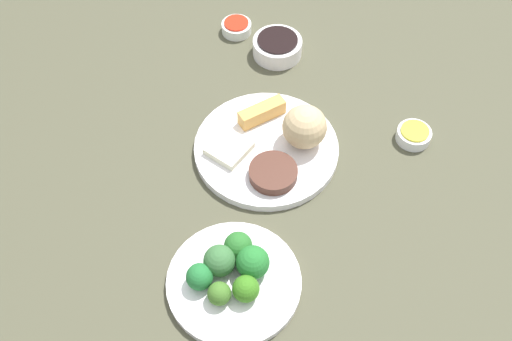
# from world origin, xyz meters

# --- Properties ---
(tabletop) EXTENTS (2.20, 2.20, 0.02)m
(tabletop) POSITION_xyz_m (0.00, 0.00, 0.01)
(tabletop) COLOR #474633
(tabletop) RESTS_ON ground
(main_plate) EXTENTS (0.26, 0.26, 0.02)m
(main_plate) POSITION_xyz_m (-0.03, -0.02, 0.03)
(main_plate) COLOR white
(main_plate) RESTS_ON tabletop
(rice_scoop) EXTENTS (0.08, 0.08, 0.08)m
(rice_scoop) POSITION_xyz_m (-0.01, -0.08, 0.08)
(rice_scoop) COLOR tan
(rice_scoop) RESTS_ON main_plate
(spring_roll) EXTENTS (0.08, 0.09, 0.03)m
(spring_roll) POSITION_xyz_m (0.03, 0.00, 0.05)
(spring_roll) COLOR gold
(spring_roll) RESTS_ON main_plate
(crab_rangoon_wonton) EXTENTS (0.09, 0.09, 0.01)m
(crab_rangoon_wonton) POSITION_xyz_m (-0.05, 0.05, 0.04)
(crab_rangoon_wonton) COLOR beige
(crab_rangoon_wonton) RESTS_ON main_plate
(stir_fry_heap) EXTENTS (0.09, 0.09, 0.02)m
(stir_fry_heap) POSITION_xyz_m (-0.10, -0.04, 0.05)
(stir_fry_heap) COLOR #49281D
(stir_fry_heap) RESTS_ON main_plate
(broccoli_plate) EXTENTS (0.21, 0.21, 0.01)m
(broccoli_plate) POSITION_xyz_m (-0.30, 0.00, 0.03)
(broccoli_plate) COLOR white
(broccoli_plate) RESTS_ON tabletop
(broccoli_floret_0) EXTENTS (0.04, 0.04, 0.04)m
(broccoli_floret_0) POSITION_xyz_m (-0.34, 0.02, 0.05)
(broccoli_floret_0) COLOR #3C6A24
(broccoli_floret_0) RESTS_ON broccoli_plate
(broccoli_floret_1) EXTENTS (0.04, 0.04, 0.04)m
(broccoli_floret_1) POSITION_xyz_m (-0.32, -0.02, 0.06)
(broccoli_floret_1) COLOR #35721B
(broccoli_floret_1) RESTS_ON broccoli_plate
(broccoli_floret_2) EXTENTS (0.05, 0.05, 0.05)m
(broccoli_floret_2) POSITION_xyz_m (-0.29, 0.02, 0.06)
(broccoli_floret_2) COLOR #346535
(broccoli_floret_2) RESTS_ON broccoli_plate
(broccoli_floret_3) EXTENTS (0.05, 0.05, 0.05)m
(broccoli_floret_3) POSITION_xyz_m (-0.28, -0.03, 0.06)
(broccoli_floret_3) COLOR #236F2B
(broccoli_floret_3) RESTS_ON broccoli_plate
(broccoli_floret_4) EXTENTS (0.05, 0.05, 0.05)m
(broccoli_floret_4) POSITION_xyz_m (-0.25, 0.00, 0.06)
(broccoli_floret_4) COLOR #266627
(broccoli_floret_4) RESTS_ON broccoli_plate
(broccoli_floret_6) EXTENTS (0.04, 0.04, 0.04)m
(broccoli_floret_6) POSITION_xyz_m (-0.31, 0.05, 0.06)
(broccoli_floret_6) COLOR #206A30
(broccoli_floret_6) RESTS_ON broccoli_plate
(soy_sauce_bowl) EXTENTS (0.10, 0.10, 0.04)m
(soy_sauce_bowl) POSITION_xyz_m (0.23, -0.01, 0.04)
(soy_sauce_bowl) COLOR white
(soy_sauce_bowl) RESTS_ON tabletop
(soy_sauce_bowl_liquid) EXTENTS (0.08, 0.08, 0.00)m
(soy_sauce_bowl_liquid) POSITION_xyz_m (0.23, -0.01, 0.06)
(soy_sauce_bowl_liquid) COLOR black
(soy_sauce_bowl_liquid) RESTS_ON soy_sauce_bowl
(sauce_ramekin_sweet_and_sour) EXTENTS (0.06, 0.06, 0.02)m
(sauce_ramekin_sweet_and_sour) POSITION_xyz_m (0.28, 0.09, 0.03)
(sauce_ramekin_sweet_and_sour) COLOR white
(sauce_ramekin_sweet_and_sour) RESTS_ON tabletop
(sauce_ramekin_sweet_and_sour_liquid) EXTENTS (0.05, 0.05, 0.00)m
(sauce_ramekin_sweet_and_sour_liquid) POSITION_xyz_m (0.28, 0.09, 0.04)
(sauce_ramekin_sweet_and_sour_liquid) COLOR red
(sauce_ramekin_sweet_and_sour_liquid) RESTS_ON sauce_ramekin_sweet_and_sour
(sauce_ramekin_hot_mustard) EXTENTS (0.06, 0.06, 0.02)m
(sauce_ramekin_hot_mustard) POSITION_xyz_m (0.03, -0.28, 0.03)
(sauce_ramekin_hot_mustard) COLOR white
(sauce_ramekin_hot_mustard) RESTS_ON tabletop
(sauce_ramekin_hot_mustard_liquid) EXTENTS (0.05, 0.05, 0.00)m
(sauce_ramekin_hot_mustard_liquid) POSITION_xyz_m (0.03, -0.28, 0.04)
(sauce_ramekin_hot_mustard_liquid) COLOR yellow
(sauce_ramekin_hot_mustard_liquid) RESTS_ON sauce_ramekin_hot_mustard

